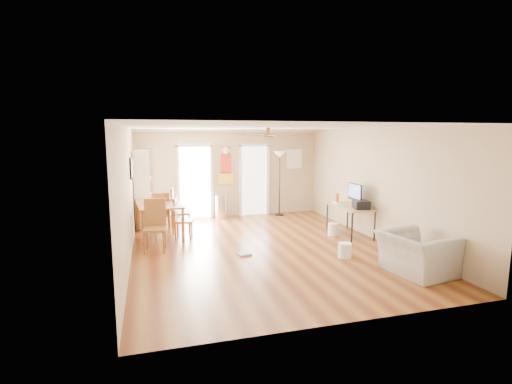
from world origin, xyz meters
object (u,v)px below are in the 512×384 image
object	(u,v)px
trash_can	(221,207)
armchair	(416,254)
dining_chair_far	(162,212)
printer	(361,205)
dining_table	(159,219)
torchiere_lamp	(280,184)
computer_desk	(350,221)
dining_chair_near	(155,226)
dining_chair_right_b	(183,219)
wastebasket_b	(345,250)
dining_chair_right_a	(181,210)
bookshelf	(142,189)
wastebasket_a	(333,229)

from	to	relation	value
trash_can	armchair	size ratio (longest dim) A/B	0.60
dining_chair_far	trash_can	xyz separation A→B (m)	(1.72, 1.10, -0.17)
printer	trash_can	bearing A→B (deg)	145.78
trash_can	printer	size ratio (longest dim) A/B	1.77
dining_table	armchair	xyz separation A→B (m)	(4.30, -3.86, -0.04)
torchiere_lamp	computer_desk	world-z (taller)	torchiere_lamp
dining_chair_near	computer_desk	size ratio (longest dim) A/B	0.81
dining_chair_right_b	wastebasket_b	xyz separation A→B (m)	(2.99, -2.30, -0.34)
dining_chair_right_b	dining_chair_right_a	bearing A→B (deg)	12.93
dining_chair_far	dining_table	bearing A→B (deg)	85.85
armchair	dining_chair_right_a	bearing A→B (deg)	33.44
dining_chair_far	printer	bearing A→B (deg)	163.45
torchiere_lamp	wastebasket_b	size ratio (longest dim) A/B	6.54
trash_can	armchair	distance (m)	5.95
printer	wastebasket_b	bearing A→B (deg)	-118.33
dining_table	printer	size ratio (longest dim) A/B	4.26
dining_chair_near	dining_chair_far	bearing A→B (deg)	90.11
wastebasket_b	printer	bearing A→B (deg)	48.52
dining_chair_right_b	armchair	bearing A→B (deg)	-119.73
bookshelf	armchair	xyz separation A→B (m)	(4.68, -5.07, -0.65)
trash_can	computer_desk	xyz separation A→B (m)	(2.71, -2.68, 0.02)
trash_can	wastebasket_b	world-z (taller)	trash_can
torchiere_lamp	printer	size ratio (longest dim) A/B	5.03
dining_chair_right_b	dining_chair_near	xyz separation A→B (m)	(-0.67, -0.85, 0.06)
dining_table	dining_chair_right_b	size ratio (longest dim) A/B	1.70
printer	bookshelf	bearing A→B (deg)	164.59
dining_table	computer_desk	distance (m)	4.66
dining_chair_near	wastebasket_b	distance (m)	3.96
wastebasket_a	trash_can	bearing A→B (deg)	131.39
dining_chair_right_a	computer_desk	world-z (taller)	dining_chair_right_a
trash_can	wastebasket_b	xyz separation A→B (m)	(1.73, -4.24, -0.19)
trash_can	armchair	bearing A→B (deg)	-65.19
dining_table	dining_chair_right_a	size ratio (longest dim) A/B	1.48
bookshelf	trash_can	bearing A→B (deg)	23.21
dining_chair_right_b	wastebasket_b	size ratio (longest dim) A/B	3.26
dining_chair_far	printer	xyz separation A→B (m)	(4.52, -1.94, 0.31)
dining_chair_right_a	trash_can	bearing A→B (deg)	-39.39
printer	dining_table	bearing A→B (deg)	175.09
dining_chair_right_b	printer	bearing A→B (deg)	-92.21
dining_chair_right_a	torchiere_lamp	bearing A→B (deg)	-62.48
dining_table	computer_desk	xyz separation A→B (m)	(4.52, -1.15, -0.05)
dining_table	torchiere_lamp	bearing A→B (deg)	22.76
bookshelf	dining_chair_far	distance (m)	1.03
dining_table	dining_chair_far	size ratio (longest dim) A/B	1.63
dining_chair_right_a	dining_chair_far	world-z (taller)	dining_chair_right_a
torchiere_lamp	wastebasket_b	bearing A→B (deg)	-91.05
dining_chair_right_a	armchair	distance (m)	5.59
dining_chair_far	computer_desk	size ratio (longest dim) A/B	0.76
dining_table	wastebasket_a	world-z (taller)	dining_table
wastebasket_b	dining_chair_far	bearing A→B (deg)	137.74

